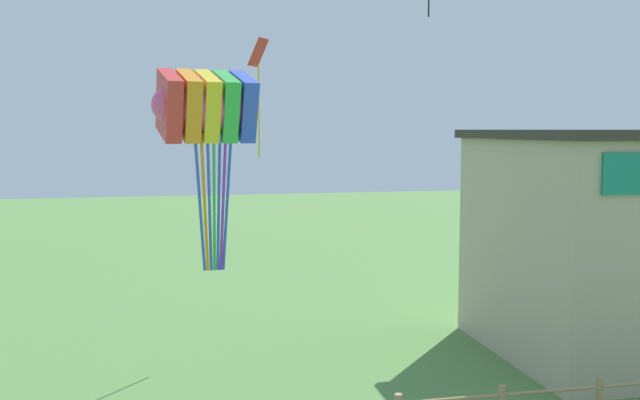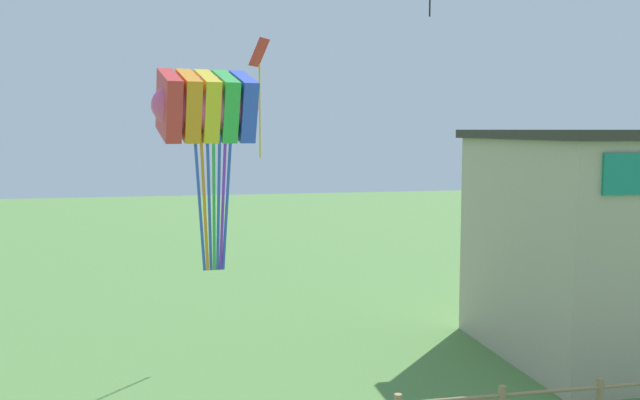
# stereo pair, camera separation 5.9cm
# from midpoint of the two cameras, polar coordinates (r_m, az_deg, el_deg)

# --- Properties ---
(seaside_building) EXTENTS (7.93, 6.38, 5.95)m
(seaside_building) POSITION_cam_midpoint_polar(r_m,az_deg,el_deg) (20.82, 24.11, -3.02)
(seaside_building) COLOR #B7A88E
(seaside_building) RESTS_ON ground_plane
(kite_rainbow_parafoil) EXTENTS (2.22, 1.70, 3.79)m
(kite_rainbow_parafoil) POSITION_cam_midpoint_polar(r_m,az_deg,el_deg) (13.45, -9.20, 7.37)
(kite_rainbow_parafoil) COLOR #E54C8C
(kite_red_diamond) EXTENTS (0.68, 0.75, 3.45)m
(kite_red_diamond) POSITION_cam_midpoint_polar(r_m,az_deg,el_deg) (21.07, -5.03, 9.96)
(kite_red_diamond) COLOR red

